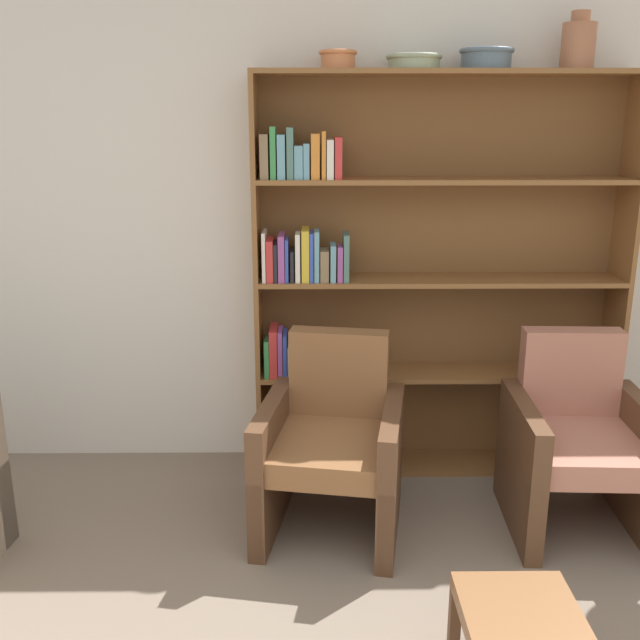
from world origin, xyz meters
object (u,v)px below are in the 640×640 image
at_px(armchair_cushioned, 579,445).
at_px(footstool, 519,623).
at_px(armchair_leather, 332,446).
at_px(bowl_olive, 338,58).
at_px(vase_tall, 578,44).
at_px(bowl_copper, 486,58).
at_px(bowl_sage, 414,61).
at_px(bookshelf, 404,290).

bearing_deg(armchair_cushioned, footstool, 64.66).
height_order(armchair_leather, footstool, armchair_leather).
distance_m(bowl_olive, vase_tall, 1.17).
bearing_deg(bowl_copper, footstool, -95.72).
bearing_deg(bowl_olive, bowl_sage, 0.00).
bearing_deg(armchair_leather, bowl_sage, -114.45).
height_order(bowl_olive, vase_tall, vase_tall).
bearing_deg(bowl_olive, bookshelf, 3.52).
xyz_separation_m(armchair_leather, footstool, (0.59, -1.10, -0.11)).
bearing_deg(footstool, bookshelf, 96.31).
bearing_deg(bowl_sage, bookshelf, 108.43).
bearing_deg(vase_tall, bowl_copper, 180.00).
xyz_separation_m(armchair_cushioned, footstool, (-0.58, -1.10, -0.11)).
bearing_deg(bookshelf, armchair_leather, -122.67).
height_order(bowl_olive, armchair_leather, bowl_olive).
bearing_deg(bowl_copper, vase_tall, -0.00).
distance_m(bookshelf, footstool, 1.87).
xyz_separation_m(armchair_leather, armchair_cushioned, (1.17, 0.00, 0.00)).
distance_m(bookshelf, bowl_sage, 1.15).
relative_size(vase_tall, armchair_cushioned, 0.29).
bearing_deg(armchair_leather, bookshelf, -113.00).
relative_size(bowl_sage, bowl_copper, 1.04).
xyz_separation_m(bowl_copper, vase_tall, (0.44, -0.00, 0.06)).
xyz_separation_m(bookshelf, footstool, (0.19, -1.72, -0.72)).
bearing_deg(vase_tall, bowl_olive, 180.00).
relative_size(armchair_leather, footstool, 2.35).
height_order(bowl_olive, armchair_cushioned, bowl_olive).
xyz_separation_m(bowl_copper, armchair_cushioned, (0.41, -0.60, -1.78)).
xyz_separation_m(bowl_copper, footstool, (-0.17, -1.69, -1.88)).
xyz_separation_m(bookshelf, bowl_sage, (0.01, -0.02, 1.15)).
distance_m(bowl_sage, armchair_cushioned, 2.01).
xyz_separation_m(bowl_olive, armchair_cushioned, (1.13, -0.60, -1.77)).
height_order(bowl_sage, armchair_leather, bowl_sage).
height_order(bookshelf, armchair_cushioned, bookshelf).
bearing_deg(bowl_olive, armchair_cushioned, -27.79).
bearing_deg(bookshelf, vase_tall, -1.59).
distance_m(armchair_leather, armchair_cushioned, 1.17).
relative_size(armchair_leather, armchair_cushioned, 1.00).
bearing_deg(armchair_cushioned, bowl_copper, -52.73).
distance_m(bookshelf, bowl_copper, 1.22).
height_order(bookshelf, vase_tall, vase_tall).
bearing_deg(bowl_olive, armchair_leather, -93.45).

